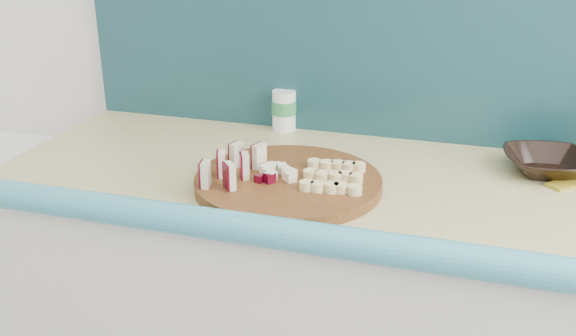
{
  "coord_description": "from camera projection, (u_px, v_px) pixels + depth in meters",
  "views": [
    {
      "loc": [
        0.02,
        0.23,
        1.45
      ],
      "look_at": [
        -0.34,
        1.4,
        0.95
      ],
      "focal_mm": 40.0,
      "sensor_mm": 36.0,
      "label": 1
    }
  ],
  "objects": [
    {
      "name": "backsplash",
      "position": [
        519.0,
        45.0,
        1.47
      ],
      "size": [
        2.2,
        0.02,
        0.5
      ],
      "primitive_type": "cube",
      "color": "teal",
      "rests_on": "kitchen_counter"
    },
    {
      "name": "cutting_board",
      "position": [
        288.0,
        182.0,
        1.33
      ],
      "size": [
        0.43,
        0.43,
        0.02
      ],
      "primitive_type": "cylinder",
      "rotation": [
        0.0,
        0.0,
        0.12
      ],
      "color": "#411F0E",
      "rests_on": "kitchen_counter"
    },
    {
      "name": "apple_wedges",
      "position": [
        233.0,
        165.0,
        1.32
      ],
      "size": [
        0.09,
        0.16,
        0.05
      ],
      "color": "beige",
      "rests_on": "cutting_board"
    },
    {
      "name": "apple_chunks",
      "position": [
        276.0,
        172.0,
        1.33
      ],
      "size": [
        0.06,
        0.06,
        0.02
      ],
      "color": "beige",
      "rests_on": "cutting_board"
    },
    {
      "name": "banana_slices",
      "position": [
        334.0,
        176.0,
        1.31
      ],
      "size": [
        0.14,
        0.16,
        0.02
      ],
      "color": "beige",
      "rests_on": "cutting_board"
    },
    {
      "name": "brown_bowl",
      "position": [
        547.0,
        163.0,
        1.4
      ],
      "size": [
        0.22,
        0.22,
        0.05
      ],
      "primitive_type": "imported",
      "rotation": [
        0.0,
        0.0,
        0.22
      ],
      "color": "black",
      "rests_on": "kitchen_counter"
    },
    {
      "name": "canister",
      "position": [
        284.0,
        110.0,
        1.67
      ],
      "size": [
        0.06,
        0.06,
        0.1
      ],
      "rotation": [
        0.0,
        0.0,
        0.06
      ],
      "color": "white",
      "rests_on": "kitchen_counter"
    }
  ]
}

